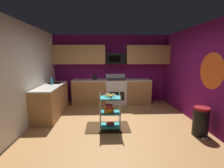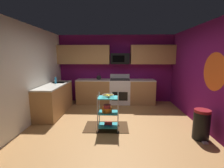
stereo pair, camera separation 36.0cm
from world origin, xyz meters
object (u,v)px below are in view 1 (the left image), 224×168
object	(u,v)px
dish_soap_bottle	(52,81)
microwave	(116,59)
fruit_bowl	(110,95)
book_stack	(110,124)
mixing_bowl_large	(109,110)
kettle	(95,78)
mixing_bowl_small	(109,106)
trash_can	(201,121)
oven_range	(116,91)
rolling_cart	(110,113)

from	to	relation	value
dish_soap_bottle	microwave	bearing A→B (deg)	27.25
fruit_bowl	book_stack	distance (m)	0.72
mixing_bowl_large	kettle	xyz separation A→B (m)	(-0.46, 2.35, 0.48)
mixing_bowl_small	trash_can	world-z (taller)	trash_can
oven_range	mixing_bowl_large	distance (m)	2.37
rolling_cart	book_stack	size ratio (longest dim) A/B	4.70
fruit_bowl	microwave	bearing A→B (deg)	82.84
oven_range	microwave	xyz separation A→B (m)	(-0.00, 0.10, 1.22)
oven_range	mixing_bowl_small	bearing A→B (deg)	-97.95
rolling_cart	dish_soap_bottle	distance (m)	2.32
mixing_bowl_large	kettle	distance (m)	2.44
rolling_cart	kettle	distance (m)	2.46
microwave	fruit_bowl	world-z (taller)	microwave
kettle	trash_can	xyz separation A→B (m)	(2.53, -2.69, -0.67)
microwave	dish_soap_bottle	xyz separation A→B (m)	(-2.09, -1.08, -0.68)
oven_range	dish_soap_bottle	xyz separation A→B (m)	(-2.09, -0.97, 0.54)
fruit_bowl	trash_can	world-z (taller)	fruit_bowl
rolling_cart	kettle	size ratio (longest dim) A/B	3.47
mixing_bowl_large	book_stack	size ratio (longest dim) A/B	1.29
mixing_bowl_large	trash_can	bearing A→B (deg)	-9.39
oven_range	kettle	distance (m)	0.95
microwave	mixing_bowl_small	xyz separation A→B (m)	(-0.33, -2.49, -1.08)
mixing_bowl_small	dish_soap_bottle	bearing A→B (deg)	141.20
trash_can	rolling_cart	bearing A→B (deg)	170.48
mixing_bowl_large	oven_range	bearing A→B (deg)	81.83
mixing_bowl_large	fruit_bowl	bearing A→B (deg)	0.00
microwave	book_stack	bearing A→B (deg)	-97.16
rolling_cart	book_stack	bearing A→B (deg)	90.00
fruit_bowl	kettle	world-z (taller)	kettle
mixing_bowl_large	book_stack	distance (m)	0.36
mixing_bowl_large	book_stack	xyz separation A→B (m)	(0.03, 0.00, -0.36)
rolling_cart	mixing_bowl_large	world-z (taller)	rolling_cart
rolling_cart	fruit_bowl	xyz separation A→B (m)	(0.00, 0.00, 0.42)
book_stack	trash_can	bearing A→B (deg)	-9.52
microwave	dish_soap_bottle	size ratio (longest dim) A/B	3.50
fruit_bowl	book_stack	world-z (taller)	fruit_bowl
book_stack	kettle	size ratio (longest dim) A/B	0.74
rolling_cart	kettle	xyz separation A→B (m)	(-0.49, 2.35, 0.55)
mixing_bowl_large	mixing_bowl_small	bearing A→B (deg)	-82.69
oven_range	mixing_bowl_small	size ratio (longest dim) A/B	6.04
dish_soap_bottle	rolling_cart	bearing A→B (deg)	-37.74
rolling_cart	book_stack	distance (m)	0.29
mixing_bowl_small	dish_soap_bottle	size ratio (longest dim) A/B	0.91
mixing_bowl_small	book_stack	world-z (taller)	mixing_bowl_small
fruit_bowl	book_stack	bearing A→B (deg)	-153.43
kettle	dish_soap_bottle	bearing A→B (deg)	-143.17
dish_soap_bottle	trash_can	bearing A→B (deg)	-24.23
oven_range	dish_soap_bottle	world-z (taller)	dish_soap_bottle
oven_range	fruit_bowl	xyz separation A→B (m)	(-0.31, -2.35, 0.40)
mixing_bowl_small	fruit_bowl	bearing A→B (deg)	54.37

